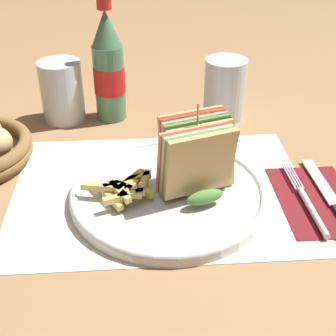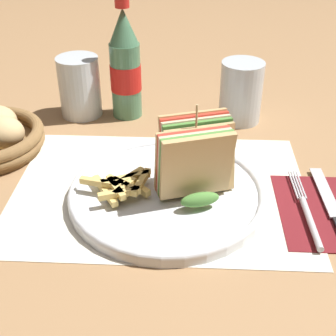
{
  "view_description": "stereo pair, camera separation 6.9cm",
  "coord_description": "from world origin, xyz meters",
  "px_view_note": "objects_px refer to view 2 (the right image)",
  "views": [
    {
      "loc": [
        -0.01,
        -0.55,
        0.41
      ],
      "look_at": [
        0.03,
        0.02,
        0.04
      ],
      "focal_mm": 50.0,
      "sensor_mm": 36.0,
      "label": 1
    },
    {
      "loc": [
        0.06,
        -0.55,
        0.41
      ],
      "look_at": [
        0.03,
        0.02,
        0.04
      ],
      "focal_mm": 50.0,
      "sensor_mm": 36.0,
      "label": 2
    }
  ],
  "objects_px": {
    "plate_main": "(167,192)",
    "glass_near": "(241,96)",
    "glass_far": "(80,90)",
    "fork": "(308,214)",
    "knife": "(333,210)",
    "club_sandwich": "(195,159)",
    "coke_bottle_near": "(125,67)"
  },
  "relations": [
    {
      "from": "plate_main",
      "to": "coke_bottle_near",
      "type": "xyz_separation_m",
      "value": [
        -0.09,
        0.27,
        0.09
      ]
    },
    {
      "from": "fork",
      "to": "glass_far",
      "type": "height_order",
      "value": "glass_far"
    },
    {
      "from": "plate_main",
      "to": "coke_bottle_near",
      "type": "bearing_deg",
      "value": 108.76
    },
    {
      "from": "club_sandwich",
      "to": "glass_far",
      "type": "relative_size",
      "value": 1.16
    },
    {
      "from": "club_sandwich",
      "to": "knife",
      "type": "distance_m",
      "value": 0.21
    },
    {
      "from": "glass_near",
      "to": "glass_far",
      "type": "distance_m",
      "value": 0.31
    },
    {
      "from": "knife",
      "to": "coke_bottle_near",
      "type": "relative_size",
      "value": 0.9
    },
    {
      "from": "plate_main",
      "to": "fork",
      "type": "bearing_deg",
      "value": -11.18
    },
    {
      "from": "plate_main",
      "to": "fork",
      "type": "distance_m",
      "value": 0.2
    },
    {
      "from": "glass_far",
      "to": "coke_bottle_near",
      "type": "bearing_deg",
      "value": 1.2
    },
    {
      "from": "fork",
      "to": "coke_bottle_near",
      "type": "distance_m",
      "value": 0.43
    },
    {
      "from": "club_sandwich",
      "to": "glass_near",
      "type": "height_order",
      "value": "club_sandwich"
    },
    {
      "from": "fork",
      "to": "glass_far",
      "type": "distance_m",
      "value": 0.49
    },
    {
      "from": "fork",
      "to": "knife",
      "type": "distance_m",
      "value": 0.04
    },
    {
      "from": "coke_bottle_near",
      "to": "glass_near",
      "type": "relative_size",
      "value": 1.99
    },
    {
      "from": "plate_main",
      "to": "coke_bottle_near",
      "type": "height_order",
      "value": "coke_bottle_near"
    },
    {
      "from": "fork",
      "to": "coke_bottle_near",
      "type": "height_order",
      "value": "coke_bottle_near"
    },
    {
      "from": "club_sandwich",
      "to": "knife",
      "type": "bearing_deg",
      "value": -7.96
    },
    {
      "from": "fork",
      "to": "knife",
      "type": "bearing_deg",
      "value": 19.22
    },
    {
      "from": "plate_main",
      "to": "club_sandwich",
      "type": "distance_m",
      "value": 0.07
    },
    {
      "from": "plate_main",
      "to": "knife",
      "type": "height_order",
      "value": "plate_main"
    },
    {
      "from": "club_sandwich",
      "to": "glass_far",
      "type": "xyz_separation_m",
      "value": [
        -0.22,
        0.27,
        -0.02
      ]
    },
    {
      "from": "plate_main",
      "to": "glass_far",
      "type": "height_order",
      "value": "glass_far"
    },
    {
      "from": "glass_near",
      "to": "fork",
      "type": "bearing_deg",
      "value": -76.41
    },
    {
      "from": "coke_bottle_near",
      "to": "glass_far",
      "type": "height_order",
      "value": "coke_bottle_near"
    },
    {
      "from": "knife",
      "to": "glass_near",
      "type": "relative_size",
      "value": 1.79
    },
    {
      "from": "glass_near",
      "to": "glass_far",
      "type": "bearing_deg",
      "value": 178.19
    },
    {
      "from": "glass_near",
      "to": "glass_far",
      "type": "height_order",
      "value": "same"
    },
    {
      "from": "plate_main",
      "to": "glass_near",
      "type": "xyz_separation_m",
      "value": [
        0.12,
        0.26,
        0.04
      ]
    },
    {
      "from": "glass_near",
      "to": "plate_main",
      "type": "bearing_deg",
      "value": -115.65
    },
    {
      "from": "club_sandwich",
      "to": "glass_far",
      "type": "distance_m",
      "value": 0.35
    },
    {
      "from": "glass_near",
      "to": "coke_bottle_near",
      "type": "bearing_deg",
      "value": 176.95
    }
  ]
}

